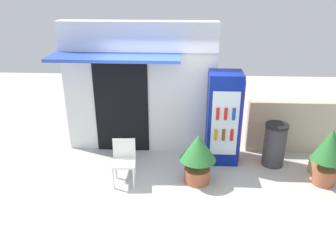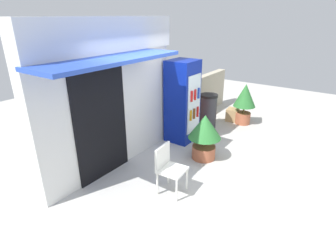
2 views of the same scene
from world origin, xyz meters
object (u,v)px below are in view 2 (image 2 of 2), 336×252
potted_plant_near_shop (205,132)px  cardboard_box (232,115)px  trash_bin (208,111)px  potted_plant_curbside (245,100)px  plastic_chair (168,166)px  drink_cooler (183,102)px

potted_plant_near_shop → cardboard_box: 2.50m
trash_bin → potted_plant_curbside: bearing=-40.7°
plastic_chair → trash_bin: bearing=14.8°
cardboard_box → plastic_chair: bearing=-173.7°
drink_cooler → cardboard_box: 2.12m
potted_plant_curbside → trash_bin: potted_plant_curbside is taller
trash_bin → cardboard_box: trash_bin is taller
plastic_chair → cardboard_box: (3.82, 0.42, -0.32)m
potted_plant_curbside → trash_bin: (-0.80, 0.69, -0.23)m
trash_bin → plastic_chair: bearing=-165.2°
plastic_chair → potted_plant_curbside: potted_plant_curbside is taller
potted_plant_near_shop → potted_plant_curbside: 2.40m
plastic_chair → cardboard_box: 3.86m
drink_cooler → potted_plant_near_shop: (-0.54, -0.89, -0.37)m
potted_plant_curbside → trash_bin: size_ratio=1.23×
potted_plant_curbside → potted_plant_near_shop: bearing=-178.9°
drink_cooler → plastic_chair: drink_cooler is taller
plastic_chair → potted_plant_curbside: 3.79m
potted_plant_curbside → cardboard_box: 0.61m
plastic_chair → potted_plant_near_shop: size_ratio=0.87×
drink_cooler → plastic_chair: (-1.92, -0.94, -0.47)m
plastic_chair → cardboard_box: bearing=6.3°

